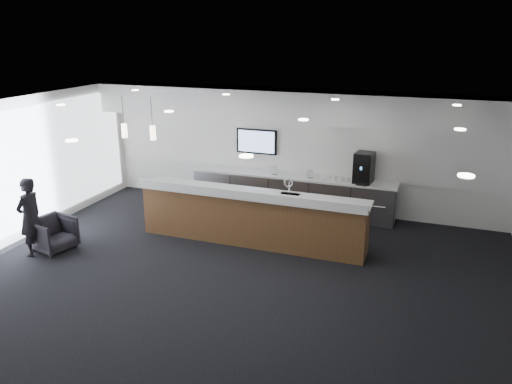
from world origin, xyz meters
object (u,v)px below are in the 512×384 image
(coffee_machine, at_px, (364,168))
(armchair, at_px, (53,234))
(lounge_guest, at_px, (30,217))
(service_counter, at_px, (251,217))

(coffee_machine, height_order, armchair, coffee_machine)
(coffee_machine, xyz_separation_m, lounge_guest, (-5.90, -4.09, -0.51))
(service_counter, relative_size, lounge_guest, 3.08)
(armchair, bearing_deg, coffee_machine, -43.54)
(service_counter, bearing_deg, armchair, -154.39)
(coffee_machine, bearing_deg, service_counter, -126.83)
(service_counter, height_order, armchair, service_counter)
(armchair, xyz_separation_m, lounge_guest, (-0.24, -0.30, 0.45))
(coffee_machine, distance_m, lounge_guest, 7.20)
(armchair, distance_m, lounge_guest, 0.59)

